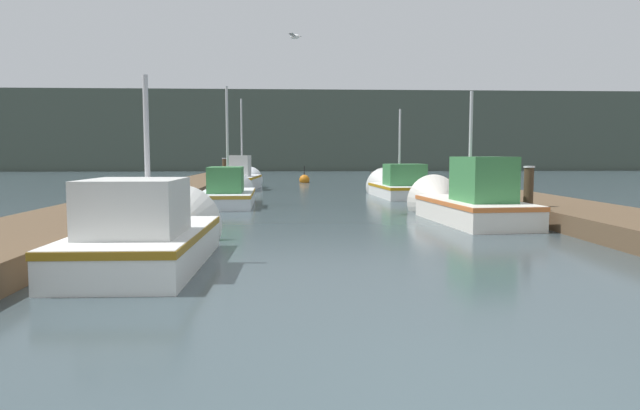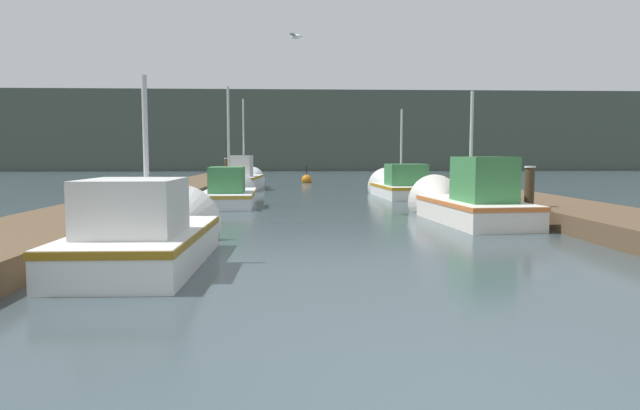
{
  "view_description": "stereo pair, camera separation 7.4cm",
  "coord_description": "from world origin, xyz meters",
  "px_view_note": "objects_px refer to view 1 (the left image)",
  "views": [
    {
      "loc": [
        -1.16,
        -3.32,
        1.65
      ],
      "look_at": [
        -0.53,
        8.79,
        0.56
      ],
      "focal_mm": 32.0,
      "sensor_mm": 36.0,
      "label": 1
    },
    {
      "loc": [
        -1.09,
        -3.33,
        1.65
      ],
      "look_at": [
        -0.53,
        8.79,
        0.56
      ],
      "focal_mm": 32.0,
      "sensor_mm": 36.0,
      "label": 2
    }
  ],
  "objects_px": {
    "mooring_piling_3": "(225,171)",
    "seagull_lead": "(295,37)",
    "fishing_boat_2": "(229,193)",
    "channel_buoy": "(304,180)",
    "fishing_boat_0": "(153,233)",
    "mooring_piling_2": "(528,195)",
    "mooring_piling_0": "(502,196)",
    "fishing_boat_4": "(243,179)",
    "fishing_boat_3": "(397,186)",
    "fishing_boat_1": "(464,202)"
  },
  "relations": [
    {
      "from": "mooring_piling_3",
      "to": "seagull_lead",
      "type": "height_order",
      "value": "seagull_lead"
    },
    {
      "from": "fishing_boat_2",
      "to": "channel_buoy",
      "type": "height_order",
      "value": "fishing_boat_2"
    },
    {
      "from": "fishing_boat_0",
      "to": "mooring_piling_2",
      "type": "relative_size",
      "value": 3.3
    },
    {
      "from": "channel_buoy",
      "to": "fishing_boat_0",
      "type": "bearing_deg",
      "value": -97.02
    },
    {
      "from": "fishing_boat_2",
      "to": "mooring_piling_0",
      "type": "bearing_deg",
      "value": -26.3
    },
    {
      "from": "fishing_boat_4",
      "to": "fishing_boat_3",
      "type": "bearing_deg",
      "value": -34.79
    },
    {
      "from": "fishing_boat_3",
      "to": "seagull_lead",
      "type": "height_order",
      "value": "seagull_lead"
    },
    {
      "from": "mooring_piling_2",
      "to": "channel_buoy",
      "type": "height_order",
      "value": "mooring_piling_2"
    },
    {
      "from": "fishing_boat_0",
      "to": "fishing_boat_3",
      "type": "xyz_separation_m",
      "value": [
        6.35,
        13.28,
        -0.03
      ]
    },
    {
      "from": "fishing_boat_4",
      "to": "mooring_piling_3",
      "type": "height_order",
      "value": "fishing_boat_4"
    },
    {
      "from": "fishing_boat_0",
      "to": "channel_buoy",
      "type": "distance_m",
      "value": 24.18
    },
    {
      "from": "fishing_boat_2",
      "to": "fishing_boat_4",
      "type": "xyz_separation_m",
      "value": [
        -0.23,
        8.4,
        0.1
      ]
    },
    {
      "from": "fishing_boat_0",
      "to": "channel_buoy",
      "type": "bearing_deg",
      "value": 83.53
    },
    {
      "from": "fishing_boat_0",
      "to": "mooring_piling_3",
      "type": "bearing_deg",
      "value": 94.15
    },
    {
      "from": "fishing_boat_0",
      "to": "channel_buoy",
      "type": "xyz_separation_m",
      "value": [
        2.96,
        24.0,
        -0.25
      ]
    },
    {
      "from": "fishing_boat_0",
      "to": "seagull_lead",
      "type": "relative_size",
      "value": 8.38
    },
    {
      "from": "mooring_piling_0",
      "to": "seagull_lead",
      "type": "distance_m",
      "value": 7.1
    },
    {
      "from": "fishing_boat_1",
      "to": "seagull_lead",
      "type": "xyz_separation_m",
      "value": [
        -4.19,
        1.62,
        4.32
      ]
    },
    {
      "from": "mooring_piling_2",
      "to": "mooring_piling_3",
      "type": "xyz_separation_m",
      "value": [
        -9.14,
        17.73,
        0.03
      ]
    },
    {
      "from": "fishing_boat_4",
      "to": "channel_buoy",
      "type": "relative_size",
      "value": 4.68
    },
    {
      "from": "fishing_boat_0",
      "to": "fishing_boat_1",
      "type": "bearing_deg",
      "value": 38.4
    },
    {
      "from": "fishing_boat_0",
      "to": "fishing_boat_4",
      "type": "distance_m",
      "value": 18.37
    },
    {
      "from": "mooring_piling_0",
      "to": "mooring_piling_3",
      "type": "distance_m",
      "value": 18.14
    },
    {
      "from": "mooring_piling_2",
      "to": "fishing_boat_0",
      "type": "bearing_deg",
      "value": -151.55
    },
    {
      "from": "fishing_boat_0",
      "to": "fishing_boat_1",
      "type": "relative_size",
      "value": 0.91
    },
    {
      "from": "fishing_boat_4",
      "to": "mooring_piling_3",
      "type": "relative_size",
      "value": 3.58
    },
    {
      "from": "fishing_boat_3",
      "to": "fishing_boat_2",
      "type": "bearing_deg",
      "value": -155.77
    },
    {
      "from": "mooring_piling_3",
      "to": "seagull_lead",
      "type": "distance_m",
      "value": 16.23
    },
    {
      "from": "fishing_boat_2",
      "to": "fishing_boat_4",
      "type": "height_order",
      "value": "fishing_boat_4"
    },
    {
      "from": "mooring_piling_2",
      "to": "seagull_lead",
      "type": "distance_m",
      "value": 7.26
    },
    {
      "from": "mooring_piling_2",
      "to": "seagull_lead",
      "type": "bearing_deg",
      "value": 155.92
    },
    {
      "from": "fishing_boat_2",
      "to": "fishing_boat_4",
      "type": "relative_size",
      "value": 0.94
    },
    {
      "from": "fishing_boat_0",
      "to": "mooring_piling_0",
      "type": "distance_m",
      "value": 10.19
    },
    {
      "from": "fishing_boat_1",
      "to": "mooring_piling_3",
      "type": "relative_size",
      "value": 3.46
    },
    {
      "from": "fishing_boat_1",
      "to": "fishing_boat_4",
      "type": "distance_m",
      "value": 14.88
    },
    {
      "from": "fishing_boat_2",
      "to": "seagull_lead",
      "type": "distance_m",
      "value": 5.93
    },
    {
      "from": "fishing_boat_2",
      "to": "fishing_boat_3",
      "type": "height_order",
      "value": "fishing_boat_2"
    },
    {
      "from": "fishing_boat_4",
      "to": "seagull_lead",
      "type": "distance_m",
      "value": 12.71
    },
    {
      "from": "channel_buoy",
      "to": "fishing_boat_3",
      "type": "bearing_deg",
      "value": -72.42
    },
    {
      "from": "fishing_boat_1",
      "to": "mooring_piling_2",
      "type": "distance_m",
      "value": 1.54
    },
    {
      "from": "mooring_piling_3",
      "to": "fishing_boat_1",
      "type": "bearing_deg",
      "value": -65.06
    },
    {
      "from": "mooring_piling_0",
      "to": "channel_buoy",
      "type": "distance_m",
      "value": 18.32
    },
    {
      "from": "mooring_piling_3",
      "to": "channel_buoy",
      "type": "relative_size",
      "value": 1.31
    },
    {
      "from": "fishing_boat_3",
      "to": "mooring_piling_0",
      "type": "height_order",
      "value": "fishing_boat_3"
    },
    {
      "from": "fishing_boat_2",
      "to": "channel_buoy",
      "type": "xyz_separation_m",
      "value": [
        2.85,
        14.03,
        -0.2
      ]
    },
    {
      "from": "fishing_boat_0",
      "to": "mooring_piling_3",
      "type": "distance_m",
      "value": 21.98
    },
    {
      "from": "mooring_piling_3",
      "to": "fishing_boat_4",
      "type": "bearing_deg",
      "value": -70.66
    },
    {
      "from": "mooring_piling_2",
      "to": "fishing_boat_2",
      "type": "bearing_deg",
      "value": 143.05
    },
    {
      "from": "channel_buoy",
      "to": "fishing_boat_2",
      "type": "bearing_deg",
      "value": -101.48
    },
    {
      "from": "fishing_boat_4",
      "to": "mooring_piling_0",
      "type": "relative_size",
      "value": 5.11
    }
  ]
}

